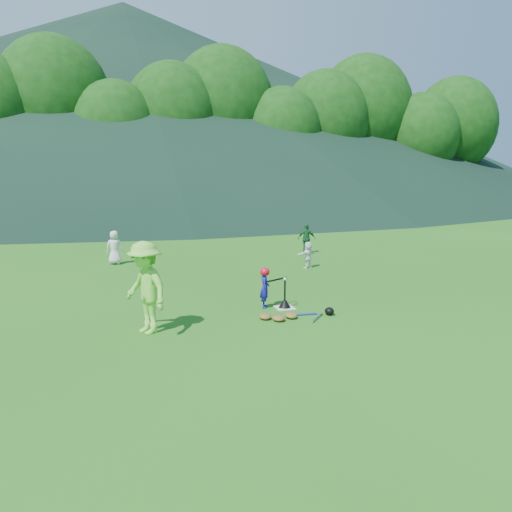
% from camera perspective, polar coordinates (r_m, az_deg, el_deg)
% --- Properties ---
extents(ground, '(120.00, 120.00, 0.00)m').
position_cam_1_polar(ground, '(12.42, 3.30, -5.96)').
color(ground, '#255F15').
rests_on(ground, ground).
extents(home_plate, '(0.45, 0.45, 0.02)m').
position_cam_1_polar(home_plate, '(12.41, 3.30, -5.92)').
color(home_plate, silver).
rests_on(home_plate, ground).
extents(baseball, '(0.08, 0.08, 0.08)m').
position_cam_1_polar(baseball, '(12.24, 3.33, -2.63)').
color(baseball, white).
rests_on(baseball, batting_tee).
extents(batter_child, '(0.33, 0.41, 0.98)m').
position_cam_1_polar(batter_child, '(12.33, 1.00, -3.69)').
color(batter_child, '#18148C').
rests_on(batter_child, ground).
extents(adult_coach, '(1.23, 1.44, 1.94)m').
position_cam_1_polar(adult_coach, '(10.56, -12.51, -3.56)').
color(adult_coach, '#7CDE41').
rests_on(adult_coach, ground).
extents(fielder_a, '(0.65, 0.47, 1.23)m').
position_cam_1_polar(fielder_a, '(18.77, -15.86, 0.95)').
color(fielder_a, silver).
rests_on(fielder_a, ground).
extents(fielder_c, '(0.77, 0.50, 1.22)m').
position_cam_1_polar(fielder_c, '(20.55, 5.80, 1.98)').
color(fielder_c, '#1A572C').
rests_on(fielder_c, ground).
extents(fielder_d, '(0.89, 0.61, 0.92)m').
position_cam_1_polar(fielder_d, '(17.50, 5.96, 0.14)').
color(fielder_d, white).
rests_on(fielder_d, ground).
extents(batting_tee, '(0.30, 0.30, 0.68)m').
position_cam_1_polar(batting_tee, '(12.38, 3.30, -5.39)').
color(batting_tee, black).
rests_on(batting_tee, home_plate).
extents(batter_gear, '(0.72, 0.32, 0.34)m').
position_cam_1_polar(batter_gear, '(12.25, 1.12, -1.89)').
color(batter_gear, red).
rests_on(batter_gear, ground).
extents(equipment_pile, '(1.80, 0.78, 0.19)m').
position_cam_1_polar(equipment_pile, '(11.57, 4.07, -6.80)').
color(equipment_pile, olive).
rests_on(equipment_pile, ground).
extents(outfield_fence, '(70.07, 0.08, 1.33)m').
position_cam_1_polar(outfield_fence, '(39.54, -10.61, 5.67)').
color(outfield_fence, gray).
rests_on(outfield_fence, ground).
extents(tree_line, '(70.04, 11.40, 14.82)m').
position_cam_1_polar(tree_line, '(45.54, -11.45, 15.62)').
color(tree_line, '#382314').
rests_on(tree_line, ground).
extents(distant_hills, '(155.00, 140.00, 32.00)m').
position_cam_1_polar(distant_hills, '(93.85, -19.35, 16.27)').
color(distant_hills, black).
rests_on(distant_hills, ground).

